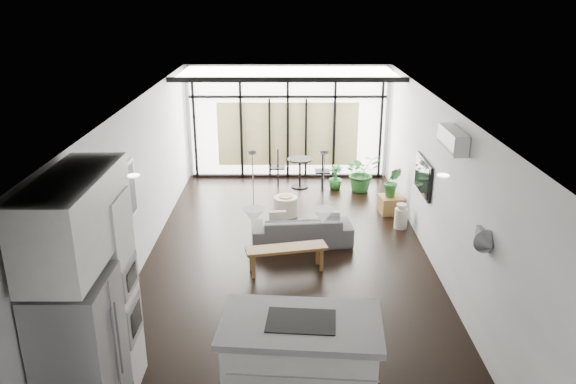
{
  "coord_description": "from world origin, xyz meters",
  "views": [
    {
      "loc": [
        -0.01,
        -8.66,
        4.48
      ],
      "look_at": [
        0.0,
        0.3,
        1.25
      ],
      "focal_mm": 35.0,
      "sensor_mm": 36.0,
      "label": 1
    }
  ],
  "objects_px": {
    "pouf": "(286,206)",
    "fridge": "(82,360)",
    "tv": "(423,176)",
    "milk_can": "(401,216)",
    "island": "(301,358)",
    "sofa": "(302,225)",
    "console_bench": "(286,259)"
  },
  "relations": [
    {
      "from": "pouf",
      "to": "fridge",
      "type": "bearing_deg",
      "value": -108.53
    },
    {
      "from": "fridge",
      "to": "tv",
      "type": "xyz_separation_m",
      "value": [
        4.58,
        4.85,
        0.38
      ]
    },
    {
      "from": "milk_can",
      "to": "tv",
      "type": "relative_size",
      "value": 0.46
    },
    {
      "from": "island",
      "to": "sofa",
      "type": "xyz_separation_m",
      "value": [
        0.12,
        4.19,
        -0.13
      ]
    },
    {
      "from": "fridge",
      "to": "sofa",
      "type": "distance_m",
      "value": 5.38
    },
    {
      "from": "island",
      "to": "sofa",
      "type": "bearing_deg",
      "value": 93.12
    },
    {
      "from": "fridge",
      "to": "console_bench",
      "type": "height_order",
      "value": "fridge"
    },
    {
      "from": "console_bench",
      "to": "milk_can",
      "type": "bearing_deg",
      "value": 26.46
    },
    {
      "from": "pouf",
      "to": "milk_can",
      "type": "xyz_separation_m",
      "value": [
        2.3,
        -0.68,
        0.05
      ]
    },
    {
      "from": "milk_can",
      "to": "tv",
      "type": "xyz_separation_m",
      "value": [
        0.21,
        -0.65,
        1.05
      ]
    },
    {
      "from": "pouf",
      "to": "sofa",
      "type": "bearing_deg",
      "value": -77.63
    },
    {
      "from": "island",
      "to": "pouf",
      "type": "height_order",
      "value": "island"
    },
    {
      "from": "console_bench",
      "to": "tv",
      "type": "bearing_deg",
      "value": 12.99
    },
    {
      "from": "island",
      "to": "milk_can",
      "type": "distance_m",
      "value": 5.34
    },
    {
      "from": "fridge",
      "to": "tv",
      "type": "distance_m",
      "value": 6.68
    },
    {
      "from": "island",
      "to": "milk_can",
      "type": "xyz_separation_m",
      "value": [
        2.11,
        4.9,
        -0.24
      ]
    },
    {
      "from": "island",
      "to": "console_bench",
      "type": "distance_m",
      "value": 3.11
    },
    {
      "from": "island",
      "to": "tv",
      "type": "bearing_deg",
      "value": 66.12
    },
    {
      "from": "island",
      "to": "console_bench",
      "type": "xyz_separation_m",
      "value": [
        -0.17,
        3.09,
        -0.28
      ]
    },
    {
      "from": "tv",
      "to": "fridge",
      "type": "bearing_deg",
      "value": -133.33
    },
    {
      "from": "milk_can",
      "to": "island",
      "type": "bearing_deg",
      "value": -113.27
    },
    {
      "from": "sofa",
      "to": "pouf",
      "type": "height_order",
      "value": "sofa"
    },
    {
      "from": "milk_can",
      "to": "tv",
      "type": "distance_m",
      "value": 1.25
    },
    {
      "from": "sofa",
      "to": "fridge",
      "type": "bearing_deg",
      "value": 58.65
    },
    {
      "from": "tv",
      "to": "island",
      "type": "bearing_deg",
      "value": -118.6
    },
    {
      "from": "island",
      "to": "milk_can",
      "type": "height_order",
      "value": "island"
    },
    {
      "from": "pouf",
      "to": "tv",
      "type": "distance_m",
      "value": 3.04
    },
    {
      "from": "pouf",
      "to": "milk_can",
      "type": "relative_size",
      "value": 0.99
    },
    {
      "from": "milk_can",
      "to": "fridge",
      "type": "bearing_deg",
      "value": -128.44
    },
    {
      "from": "island",
      "to": "fridge",
      "type": "bearing_deg",
      "value": -160.47
    },
    {
      "from": "fridge",
      "to": "console_bench",
      "type": "distance_m",
      "value": 4.29
    },
    {
      "from": "fridge",
      "to": "console_bench",
      "type": "relative_size",
      "value": 1.34
    }
  ]
}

